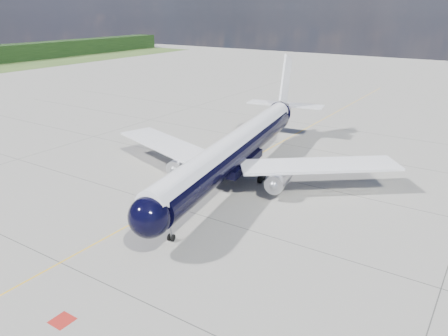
{
  "coord_description": "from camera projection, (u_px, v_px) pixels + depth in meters",
  "views": [
    {
      "loc": [
        31.68,
        -25.66,
        22.16
      ],
      "look_at": [
        4.74,
        15.29,
        4.0
      ],
      "focal_mm": 35.0,
      "sensor_mm": 36.0,
      "label": 1
    }
  ],
  "objects": [
    {
      "name": "ground",
      "position": [
        251.0,
        159.0,
        67.63
      ],
      "size": [
        320.0,
        320.0,
        0.0
      ],
      "primitive_type": "plane",
      "color": "gray",
      "rests_on": "ground"
    },
    {
      "name": "taxiway_centerline",
      "position": [
        233.0,
        168.0,
        63.71
      ],
      "size": [
        0.16,
        160.0,
        0.01
      ],
      "primitive_type": "cube",
      "color": "#EFB10C",
      "rests_on": "ground"
    },
    {
      "name": "red_marking",
      "position": [
        62.0,
        321.0,
        32.79
      ],
      "size": [
        1.6,
        1.6,
        0.01
      ],
      "primitive_type": "cube",
      "color": "maroon",
      "rests_on": "ground"
    },
    {
      "name": "main_airliner",
      "position": [
        239.0,
        147.0,
        58.38
      ],
      "size": [
        41.11,
        50.59,
        14.68
      ],
      "rotation": [
        0.0,
        0.0,
        0.18
      ],
      "color": "black",
      "rests_on": "ground"
    }
  ]
}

